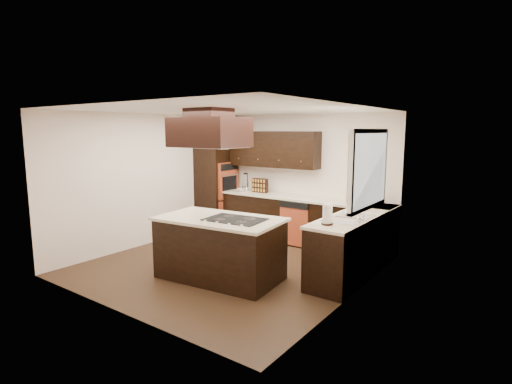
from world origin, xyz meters
TOP-DOWN VIEW (x-y plane):
  - floor at (0.00, 0.00)m, footprint 4.20×4.20m
  - ceiling at (0.00, 0.00)m, footprint 4.20×4.20m
  - wall_back at (0.00, 2.11)m, footprint 4.20×0.02m
  - wall_front at (0.00, -2.11)m, footprint 4.20×0.02m
  - wall_left at (-2.11, 0.00)m, footprint 0.02×4.20m
  - wall_right at (2.11, 0.00)m, footprint 0.02×4.20m
  - oven_column at (-1.78, 1.71)m, footprint 0.65×0.75m
  - wall_oven_face at (-1.43, 1.71)m, footprint 0.05×0.62m
  - base_cabinets_back at (0.03, 1.80)m, footprint 2.93×0.60m
  - base_cabinets_right at (1.80, 0.90)m, footprint 0.60×2.40m
  - countertop_back at (0.03, 1.79)m, footprint 2.93×0.63m
  - countertop_right at (1.79, 0.90)m, footprint 0.63×2.40m
  - upper_cabinets at (-0.43, 1.93)m, footprint 2.00×0.34m
  - dishwasher_front at (0.33, 1.50)m, footprint 0.60×0.05m
  - window_frame at (2.07, 0.55)m, footprint 0.06×1.32m
  - window_pane at (2.10, 0.55)m, footprint 0.00×1.20m
  - curtain_left at (2.01, 0.13)m, footprint 0.02×0.34m
  - curtain_right at (2.01, 0.97)m, footprint 0.02×0.34m
  - sink_rim at (1.80, 0.55)m, footprint 0.52×0.84m
  - island at (0.24, -0.52)m, footprint 1.86×1.15m
  - island_top at (0.24, -0.52)m, footprint 1.93×1.22m
  - cooktop at (0.51, -0.49)m, footprint 0.89×0.65m
  - range_hood at (0.10, -0.55)m, footprint 1.05×0.72m
  - hood_duct at (0.10, -0.55)m, footprint 0.55×0.50m
  - blender_base at (-1.03, 1.79)m, footprint 0.15×0.15m
  - blender_pitcher at (-1.03, 1.79)m, footprint 0.13×0.13m
  - spice_rack at (-0.67, 1.81)m, footprint 0.36×0.10m
  - mixing_bowl at (-1.04, 1.70)m, footprint 0.26×0.26m
  - soap_bottle at (1.74, 1.22)m, footprint 0.10×0.10m
  - paper_towel at (1.72, 0.01)m, footprint 0.16×0.16m

SIDE VIEW (x-z plane):
  - floor at x=0.00m, z-range -0.02..0.00m
  - dishwasher_front at x=0.33m, z-range 0.04..0.76m
  - base_cabinets_back at x=0.03m, z-range 0.00..0.88m
  - base_cabinets_right at x=1.80m, z-range 0.00..0.88m
  - island at x=0.24m, z-range 0.00..0.88m
  - countertop_back at x=0.03m, z-range 0.88..0.92m
  - countertop_right at x=1.79m, z-range 0.88..0.92m
  - island_top at x=0.24m, z-range 0.88..0.92m
  - sink_rim at x=1.80m, z-range 0.92..0.93m
  - cooktop at x=0.51m, z-range 0.92..0.93m
  - mixing_bowl at x=-1.04m, z-range 0.92..0.97m
  - blender_base at x=-1.03m, z-range 0.92..1.02m
  - soap_bottle at x=1.74m, z-range 0.92..1.13m
  - oven_column at x=-1.78m, z-range 0.00..2.12m
  - paper_towel at x=1.72m, z-range 0.92..1.20m
  - spice_rack at x=-0.67m, z-range 0.92..1.21m
  - wall_oven_face at x=-1.43m, z-range 0.73..1.51m
  - blender_pitcher at x=-1.03m, z-range 1.02..1.28m
  - wall_back at x=0.00m, z-range 0.00..2.50m
  - wall_front at x=0.00m, z-range 0.00..2.50m
  - wall_left at x=-2.11m, z-range 0.00..2.50m
  - wall_right at x=2.11m, z-range 0.00..2.50m
  - window_frame at x=2.07m, z-range 1.09..2.21m
  - window_pane at x=2.10m, z-range 1.15..2.15m
  - curtain_left at x=2.01m, z-range 1.25..2.15m
  - curtain_right at x=2.01m, z-range 1.25..2.15m
  - upper_cabinets at x=-0.43m, z-range 1.45..2.17m
  - range_hood at x=0.10m, z-range 1.95..2.37m
  - hood_duct at x=0.10m, z-range 2.37..2.50m
  - ceiling at x=0.00m, z-range 2.50..2.52m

